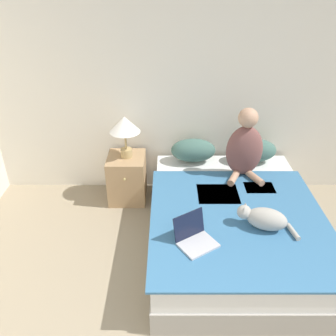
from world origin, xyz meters
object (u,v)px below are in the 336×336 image
Objects in this scene: pillow_far at (255,150)px; person_sitting at (246,148)px; pillow_near at (194,150)px; nightstand at (128,178)px; bed at (234,225)px; laptop_open at (196,238)px; cat_tabby at (265,218)px; table_lamp at (126,127)px.

person_sitting is (-0.18, -0.30, 0.19)m from pillow_far.
person_sitting is (0.50, -0.30, 0.19)m from pillow_near.
nightstand is at bearing -177.65° from pillow_far.
person_sitting reaches higher than pillow_far.
person_sitting is at bearing -10.85° from nightstand.
pillow_far is (0.34, 0.86, 0.37)m from bed.
nightstand is (-0.68, 1.32, -0.24)m from laptop_open.
laptop_open is (-0.07, -1.37, -0.08)m from pillow_near.
table_lamp is (-1.26, 1.13, 0.34)m from cat_tabby.
cat_tabby reaches higher than bed.
cat_tabby is at bearing -97.81° from pillow_far.
laptop_open is (-0.75, -1.37, -0.08)m from pillow_far.
table_lamp reaches higher than pillow_near.
laptop_open reaches higher than nightstand.
laptop_open is 1.50m from nightstand.
cat_tabby is at bearing -41.55° from nightstand.
bed is 4.11× the size of pillow_far.
laptop_open is (-0.59, -0.19, -0.05)m from cat_tabby.
bed is 2.78× the size of person_sitting.
nightstand is at bearing 84.12° from laptop_open.
laptop_open is at bearing -92.88° from pillow_near.
cat_tabby is at bearing -41.89° from table_lamp.
person_sitting is at bearing 73.97° from bed.
bed is 0.72m from laptop_open.
person_sitting is at bearing -120.94° from pillow_far.
person_sitting reaches higher than table_lamp.
pillow_near is 0.61m from person_sitting.
pillow_far is 1.47m from nightstand.
table_lamp is (0.01, 0.01, 0.63)m from nightstand.
nightstand is 1.14× the size of table_lamp.
bed is 4.30× the size of table_lamp.
laptop_open is at bearing -62.92° from table_lamp.
person_sitting reaches higher than laptop_open.
laptop_open reaches higher than cat_tabby.
person_sitting reaches higher than cat_tabby.
laptop_open is at bearing -62.51° from nightstand.
table_lamp is at bearing 143.37° from bed.
bed is at bearing -42.37° from cat_tabby.
pillow_near is at bearing 53.75° from laptop_open.
person_sitting is at bearing -30.83° from pillow_near.
table_lamp reaches higher than laptop_open.
pillow_near is 1.38m from laptop_open.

